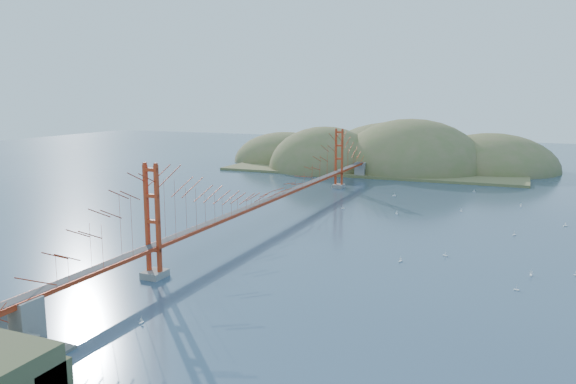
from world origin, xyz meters
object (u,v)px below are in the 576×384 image
at_px(sailboat_0, 400,260).
at_px(sailboat_2, 516,289).
at_px(bridge, 277,172).
at_px(sailboat_1, 461,211).
at_px(fort, 9,343).

distance_m(sailboat_0, sailboat_2, 12.97).
bearing_deg(bridge, sailboat_0, -34.73).
bearing_deg(sailboat_1, fort, -111.08).
bearing_deg(sailboat_2, bridge, 149.45).
bearing_deg(fort, sailboat_0, 57.01).
height_order(sailboat_0, sailboat_1, sailboat_0).
distance_m(sailboat_1, sailboat_2, 36.71).
height_order(fort, sailboat_1, fort).
bearing_deg(sailboat_2, fort, -139.97).
bearing_deg(sailboat_1, sailboat_2, -76.07).
distance_m(bridge, sailboat_0, 27.35).
bearing_deg(fort, sailboat_1, 68.92).
xyz_separation_m(sailboat_0, sailboat_1, (3.19, 30.77, -0.02)).
xyz_separation_m(bridge, sailboat_2, (33.78, -19.94, -6.87)).
relative_size(fort, sailboat_2, 6.21).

